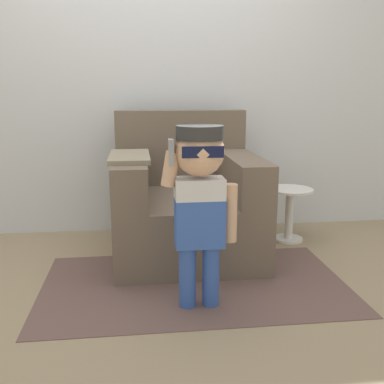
% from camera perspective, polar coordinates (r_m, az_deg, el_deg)
% --- Properties ---
extents(ground_plane, '(10.00, 10.00, 0.00)m').
position_cam_1_polar(ground_plane, '(3.12, -4.17, -8.46)').
color(ground_plane, '#998466').
extents(wall_back, '(10.00, 0.05, 2.60)m').
position_cam_1_polar(wall_back, '(3.64, -5.13, 15.43)').
color(wall_back, silver).
rests_on(wall_back, ground_plane).
extents(armchair, '(0.99, 0.99, 0.98)m').
position_cam_1_polar(armchair, '(3.15, -0.84, -1.66)').
color(armchair, '#6B5B4C').
rests_on(armchair, ground_plane).
extents(person_child, '(0.39, 0.30, 0.96)m').
position_cam_1_polar(person_child, '(2.27, 1.01, 0.37)').
color(person_child, '#3356AD').
rests_on(person_child, ground_plane).
extents(side_table, '(0.34, 0.34, 0.41)m').
position_cam_1_polar(side_table, '(3.50, 12.27, -2.11)').
color(side_table, white).
rests_on(side_table, ground_plane).
extents(rug, '(1.79, 1.06, 0.01)m').
position_cam_1_polar(rug, '(2.73, 0.32, -11.58)').
color(rug, brown).
rests_on(rug, ground_plane).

